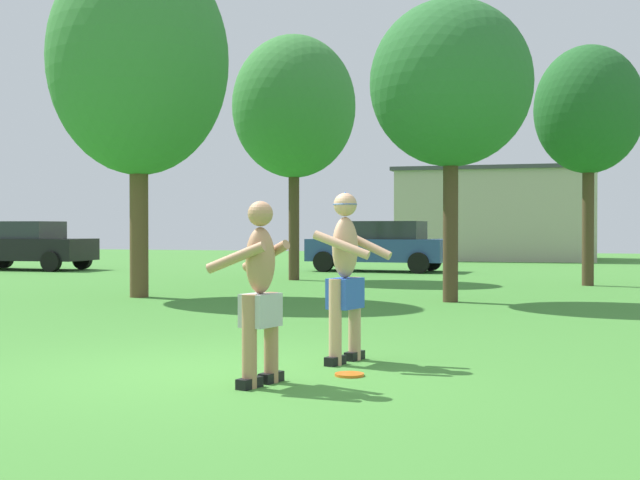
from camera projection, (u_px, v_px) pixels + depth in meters
name	position (u px, v px, depth m)	size (l,w,h in m)	color
ground_plane	(213.00, 374.00, 7.99)	(80.00, 80.00, 0.00)	#428433
player_with_cap	(346.00, 268.00, 8.65)	(0.73, 0.66, 1.75)	black
player_in_gray	(260.00, 289.00, 7.41)	(0.66, 0.69, 1.62)	black
frisbee	(349.00, 375.00, 7.88)	(0.28, 0.28, 0.03)	orange
car_black_mid_lot	(25.00, 245.00, 27.58)	(4.31, 2.04, 1.58)	black
car_blue_far_end	(380.00, 245.00, 26.60)	(4.40, 2.24, 1.58)	#2D478C
outbuilding_behind_lot	(498.00, 214.00, 36.76)	(8.34, 6.19, 3.89)	#B2A893
tree_left_field	(451.00, 84.00, 15.65)	(3.01, 3.01, 5.60)	#4C3823
tree_right_field	(589.00, 111.00, 20.05)	(2.55, 2.55, 5.71)	#4C3823
tree_behind_players	(138.00, 61.00, 16.72)	(3.56, 3.56, 6.97)	brown
tree_near_building	(294.00, 107.00, 22.19)	(3.24, 3.24, 6.43)	#4C3823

